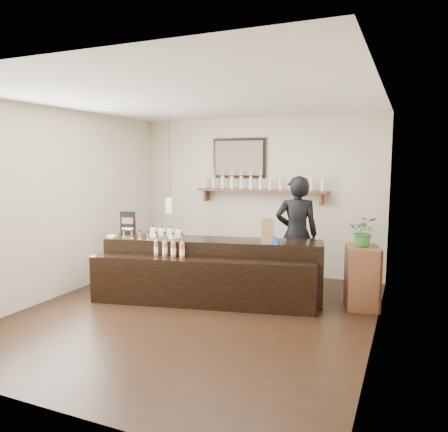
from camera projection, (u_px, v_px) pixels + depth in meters
ground at (196, 313)px, 5.83m from camera, size 5.00×5.00×0.00m
room_shell at (195, 186)px, 5.62m from camera, size 5.00×5.00×5.00m
back_wall_decor at (248, 176)px, 7.83m from camera, size 2.66×0.96×1.69m
counter at (209, 272)px, 6.34m from camera, size 3.22×1.52×1.04m
promo_sign at (128, 223)px, 6.88m from camera, size 0.25×0.09×0.35m
paper_bag at (267, 231)px, 6.02m from camera, size 0.20×0.18×0.37m
tape_dispenser at (274, 241)px, 5.98m from camera, size 0.15×0.08×0.12m
side_cabinet at (362, 277)px, 6.06m from camera, size 0.56×0.67×0.86m
potted_plant at (364, 231)px, 5.98m from camera, size 0.39×0.34×0.42m
shopkeeper at (297, 227)px, 6.74m from camera, size 0.86×0.70×2.04m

